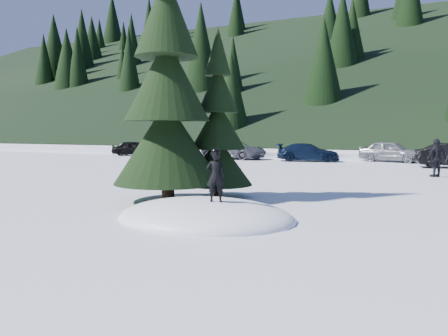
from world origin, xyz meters
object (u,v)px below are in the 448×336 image
at_px(car_2, 234,150).
at_px(adult_1, 437,158).
at_px(car_0, 134,148).
at_px(car_4, 391,151).
at_px(spruce_tall, 167,90).
at_px(child_skier, 216,176).
at_px(car_3, 308,152).
at_px(car_1, 168,150).
at_px(spruce_short, 218,131).

bearing_deg(car_2, adult_1, -109.06).
relative_size(car_0, car_4, 0.88).
height_order(spruce_tall, car_0, spruce_tall).
relative_size(spruce_tall, adult_1, 4.91).
xyz_separation_m(child_skier, car_3, (-2.95, 20.40, -0.46)).
relative_size(adult_1, car_4, 0.42).
bearing_deg(car_4, car_0, 108.90).
relative_size(adult_1, car_3, 0.41).
relative_size(child_skier, car_3, 0.28).
bearing_deg(car_0, child_skier, -154.04).
xyz_separation_m(spruce_tall, car_0, (-15.15, 18.73, -2.69)).
distance_m(adult_1, car_3, 10.75).
relative_size(car_2, car_4, 1.19).
xyz_separation_m(spruce_tall, car_4, (4.84, 20.26, -2.61)).
height_order(car_3, car_4, car_4).
height_order(spruce_tall, car_4, spruce_tall).
xyz_separation_m(spruce_tall, car_1, (-10.22, 16.12, -2.66)).
xyz_separation_m(car_1, car_4, (15.06, 4.14, 0.05)).
distance_m(child_skier, car_0, 27.27).
relative_size(spruce_short, adult_1, 3.06).
bearing_deg(car_1, spruce_tall, -164.51).
distance_m(spruce_tall, car_4, 20.99).
distance_m(child_skier, car_4, 22.37).
height_order(spruce_tall, adult_1, spruce_tall).
relative_size(spruce_tall, spruce_short, 1.60).
bearing_deg(car_0, car_3, -105.86).
bearing_deg(car_0, car_4, -100.23).
bearing_deg(adult_1, spruce_tall, 14.95).
bearing_deg(adult_1, child_skier, 28.48).
xyz_separation_m(car_3, car_4, (5.21, 1.85, 0.10)).
height_order(child_skier, adult_1, adult_1).
xyz_separation_m(spruce_short, car_4, (3.84, 18.86, -1.39)).
height_order(child_skier, car_4, child_skier).
height_order(spruce_short, car_2, spruce_short).
xyz_separation_m(car_0, car_4, (19.98, 1.52, 0.08)).
xyz_separation_m(spruce_tall, adult_1, (7.44, 11.02, -2.44)).
height_order(spruce_tall, child_skier, spruce_tall).
distance_m(spruce_short, car_4, 19.29).
distance_m(adult_1, car_2, 15.44).
distance_m(car_0, car_4, 20.04).
bearing_deg(car_1, car_2, -76.18).
bearing_deg(spruce_tall, car_1, 122.39).
relative_size(spruce_tall, car_1, 2.15).
relative_size(child_skier, car_1, 0.30).
distance_m(car_0, car_3, 14.78).
distance_m(spruce_short, child_skier, 3.88).
bearing_deg(spruce_short, car_3, 94.62).
distance_m(adult_1, car_0, 23.87).
bearing_deg(car_0, car_2, -105.24).
bearing_deg(car_1, car_4, -91.52).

